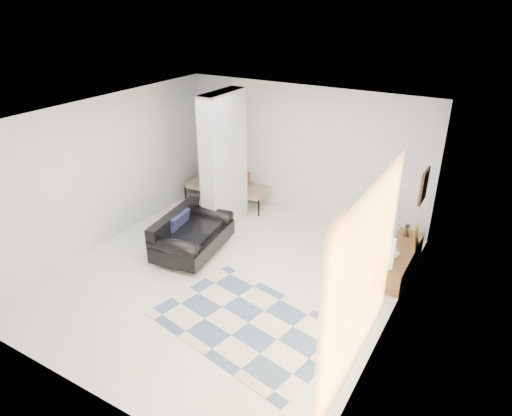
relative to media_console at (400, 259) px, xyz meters
The scene contains 17 objects.
floor 3.05m from the media_console, 145.96° to the right, with size 6.00×6.00×0.00m, color white.
ceiling 4.00m from the media_console, 145.96° to the right, with size 6.00×6.00×0.00m, color white.
wall_back 3.08m from the media_console, 152.76° to the left, with size 6.00×6.00×0.00m, color white.
wall_front 5.47m from the media_console, 118.19° to the right, with size 6.00×6.00×0.00m, color white.
wall_left 5.67m from the media_console, 162.10° to the right, with size 6.00×6.00×0.00m, color white.
wall_right 2.09m from the media_console, 82.32° to the right, with size 6.00×6.00×0.00m, color white.
partition_column 3.81m from the media_console, behind, with size 0.35×1.20×2.80m, color #BABEC2.
hallway_door 4.86m from the media_console, 164.78° to the left, with size 0.85×0.06×2.04m, color silver.
curtain 3.12m from the media_console, 87.00° to the right, with size 2.55×2.55×0.00m, color #FBAC42.
wall_art 1.46m from the media_console, ahead, with size 0.04×0.45×0.55m, color #3B2210.
media_console is the anchor object (origin of this frame).
loveseat 3.83m from the media_console, 159.31° to the right, with size 1.20×1.77×0.76m.
daybed 4.33m from the media_console, 167.76° to the left, with size 2.00×1.01×0.77m.
area_rug 3.03m from the media_console, 120.74° to the right, with size 2.70×1.80×0.01m, color beige.
cylinder_lamp 0.84m from the media_console, 91.69° to the right, with size 0.10×0.10×0.55m, color beige.
bronze_figurine 0.64m from the media_console, 95.15° to the left, with size 0.12×0.12×0.24m, color #342117, non-canonical shape.
vase 0.42m from the media_console, 99.70° to the right, with size 0.19×0.19×0.20m, color white.
Camera 1 is at (3.80, -5.52, 4.47)m, focal length 32.00 mm.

